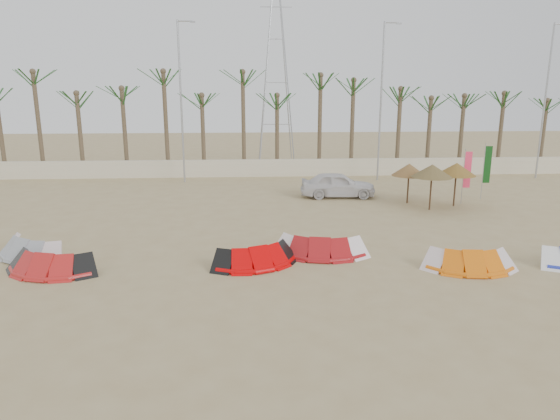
{
  "coord_description": "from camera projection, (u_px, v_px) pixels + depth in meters",
  "views": [
    {
      "loc": [
        -1.3,
        -15.54,
        6.63
      ],
      "look_at": [
        0.0,
        6.0,
        1.3
      ],
      "focal_mm": 32.0,
      "sensor_mm": 36.0,
      "label": 1
    }
  ],
  "objects": [
    {
      "name": "ground",
      "position": [
        291.0,
        290.0,
        16.72
      ],
      "size": [
        120.0,
        120.0,
        0.0
      ],
      "primitive_type": "plane",
      "color": "tan",
      "rests_on": "ground"
    },
    {
      "name": "boundary_wall",
      "position": [
        267.0,
        168.0,
        37.89
      ],
      "size": [
        60.0,
        0.3,
        1.3
      ],
      "primitive_type": "cube",
      "color": "beige",
      "rests_on": "ground"
    },
    {
      "name": "pylon",
      "position": [
        276.0,
        164.0,
        43.91
      ],
      "size": [
        3.0,
        3.0,
        14.0
      ],
      "primitive_type": null,
      "color": "#A5A8AD",
      "rests_on": "ground"
    },
    {
      "name": "kite_red_left",
      "position": [
        53.0,
        260.0,
        18.45
      ],
      "size": [
        3.74,
        2.27,
        0.9
      ],
      "color": "red",
      "rests_on": "ground"
    },
    {
      "name": "parasol_right",
      "position": [
        457.0,
        169.0,
        28.05
      ],
      "size": [
        2.18,
        2.18,
        2.5
      ],
      "color": "#4C331E",
      "rests_on": "ground"
    },
    {
      "name": "lamp_b",
      "position": [
        182.0,
        100.0,
        34.37
      ],
      "size": [
        1.25,
        0.14,
        11.0
      ],
      "color": "#A5A8AD",
      "rests_on": "ground"
    },
    {
      "name": "kite_red_right",
      "position": [
        319.0,
        243.0,
        20.38
      ],
      "size": [
        3.9,
        2.15,
        0.9
      ],
      "color": "#A41417",
      "rests_on": "ground"
    },
    {
      "name": "kite_red_mid",
      "position": [
        256.0,
        253.0,
        19.2
      ],
      "size": [
        3.75,
        2.54,
        0.9
      ],
      "color": "#D90103",
      "rests_on": "ground"
    },
    {
      "name": "car",
      "position": [
        338.0,
        185.0,
        30.74
      ],
      "size": [
        4.65,
        2.05,
        1.56
      ],
      "primitive_type": "imported",
      "rotation": [
        0.0,
        0.0,
        1.52
      ],
      "color": "silver",
      "rests_on": "ground"
    },
    {
      "name": "palm_line",
      "position": [
        275.0,
        90.0,
        37.99
      ],
      "size": [
        52.0,
        4.0,
        7.7
      ],
      "color": "brown",
      "rests_on": "ground"
    },
    {
      "name": "flag_pink",
      "position": [
        467.0,
        171.0,
        28.7
      ],
      "size": [
        0.45,
        0.04,
        3.23
      ],
      "color": "#A5A8AD",
      "rests_on": "ground"
    },
    {
      "name": "kite_grey",
      "position": [
        32.0,
        246.0,
        20.1
      ],
      "size": [
        3.77,
        2.81,
        0.9
      ],
      "color": "#92959A",
      "rests_on": "ground"
    },
    {
      "name": "parasol_mid",
      "position": [
        409.0,
        170.0,
        28.82
      ],
      "size": [
        2.01,
        2.01,
        2.34
      ],
      "color": "#4C331E",
      "rests_on": "ground"
    },
    {
      "name": "lamp_c",
      "position": [
        381.0,
        100.0,
        35.19
      ],
      "size": [
        1.25,
        0.14,
        11.0
      ],
      "color": "#A5A8AD",
      "rests_on": "ground"
    },
    {
      "name": "parasol_left",
      "position": [
        432.0,
        171.0,
        27.2
      ],
      "size": [
        2.24,
        2.24,
        2.54
      ],
      "color": "#4C331E",
      "rests_on": "ground"
    },
    {
      "name": "flag_green",
      "position": [
        486.0,
        166.0,
        29.87
      ],
      "size": [
        0.45,
        0.05,
        3.41
      ],
      "color": "#A5A8AD",
      "rests_on": "ground"
    },
    {
      "name": "kite_orange",
      "position": [
        466.0,
        257.0,
        18.76
      ],
      "size": [
        3.46,
        1.82,
        0.9
      ],
      "color": "orange",
      "rests_on": "ground"
    },
    {
      "name": "lamp_d",
      "position": [
        546.0,
        99.0,
        35.9
      ],
      "size": [
        1.25,
        0.14,
        11.0
      ],
      "color": "#A5A8AD",
      "rests_on": "ground"
    }
  ]
}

